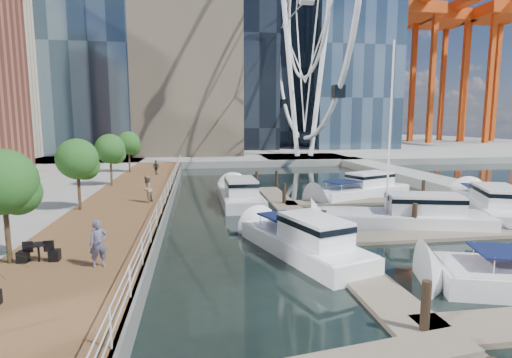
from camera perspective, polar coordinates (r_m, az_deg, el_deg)
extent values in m
plane|color=black|center=(14.84, 8.04, -18.39)|extent=(520.00, 520.00, 0.00)
cube|color=brown|center=(28.82, -18.61, -4.56)|extent=(6.00, 60.00, 1.00)
cube|color=#595954|center=(28.45, -12.63, -4.49)|extent=(0.25, 60.00, 1.00)
cube|color=gray|center=(114.94, -6.64, 4.99)|extent=(200.00, 114.00, 1.00)
cube|color=gray|center=(40.97, 27.26, -1.38)|extent=(4.00, 60.00, 1.00)
cube|color=gray|center=(67.42, 6.87, 2.84)|extent=(14.00, 12.00, 1.00)
cube|color=#6D6051|center=(24.61, 8.11, -7.31)|extent=(2.00, 32.00, 0.20)
cube|color=#6D6051|center=(25.25, 22.73, -7.47)|extent=(12.00, 2.00, 0.20)
cube|color=#6D6051|center=(33.94, 13.98, -3.19)|extent=(12.00, 2.00, 0.20)
cylinder|color=white|center=(66.93, 4.94, 14.41)|extent=(0.80, 0.80, 26.00)
cylinder|color=white|center=(68.25, 9.16, 14.21)|extent=(0.80, 0.80, 26.00)
cylinder|color=#3F2B1C|center=(18.83, -31.96, -6.67)|extent=(0.20, 0.20, 2.40)
sphere|color=#265B1E|center=(18.45, -32.44, -0.34)|extent=(2.60, 2.60, 2.60)
cylinder|color=#3F2B1C|center=(28.08, -23.94, -1.63)|extent=(0.20, 0.20, 2.40)
sphere|color=#265B1E|center=(27.83, -24.19, 2.64)|extent=(2.60, 2.60, 2.60)
cylinder|color=#3F2B1C|center=(37.72, -19.97, 0.90)|extent=(0.20, 0.20, 2.40)
sphere|color=#265B1E|center=(37.53, -20.13, 4.08)|extent=(2.60, 2.60, 2.60)
cylinder|color=#3F2B1C|center=(47.51, -17.63, 2.40)|extent=(0.20, 0.20, 2.40)
sphere|color=#265B1E|center=(47.36, -17.74, 4.92)|extent=(2.60, 2.60, 2.60)
imported|color=#51526C|center=(16.86, -21.61, -8.57)|extent=(0.80, 0.68, 1.86)
imported|color=gray|center=(29.07, -15.29, -1.41)|extent=(1.05, 1.14, 1.89)
imported|color=#2D3338|center=(44.47, -14.06, 1.62)|extent=(0.96, 0.85, 1.56)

